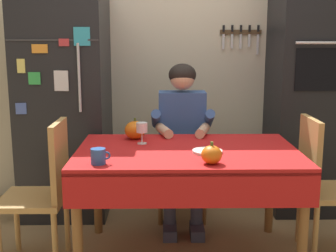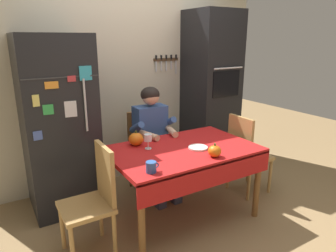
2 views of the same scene
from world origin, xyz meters
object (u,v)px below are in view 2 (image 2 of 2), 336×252
refrigerator (59,125)px  wall_oven (210,92)px  chair_behind_person (146,147)px  serving_tray (198,148)px  chair_right_side (246,151)px  coffee_mug (151,167)px  pumpkin_medium (136,139)px  seated_person (153,133)px  dining_table (184,157)px  wine_glass (148,138)px  pumpkin_large (215,151)px  chair_left_side (95,196)px

refrigerator → wall_oven: size_ratio=0.86×
chair_behind_person → serving_tray: 0.90m
wall_oven → serving_tray: bearing=-133.3°
chair_right_side → chair_behind_person: bearing=141.4°
coffee_mug → serving_tray: coffee_mug is taller
pumpkin_medium → serving_tray: bearing=-39.5°
wall_oven → pumpkin_medium: wall_oven is taller
chair_behind_person → chair_right_side: 1.16m
chair_behind_person → seated_person: seated_person is taller
dining_table → chair_behind_person: bearing=90.4°
seated_person → coffee_mug: (-0.51, -0.91, 0.05)m
wine_glass → pumpkin_large: bearing=-49.6°
wall_oven → seated_person: bearing=-163.2°
refrigerator → seated_person: size_ratio=1.45×
refrigerator → chair_right_side: bearing=-23.8°
coffee_mug → serving_tray: (0.63, 0.24, -0.04)m
coffee_mug → pumpkin_medium: bearing=75.1°
chair_behind_person → coffee_mug: chair_behind_person is taller
chair_behind_person → chair_right_side: size_ratio=1.00×
pumpkin_medium → serving_tray: (0.47, -0.39, -0.06)m
pumpkin_large → seated_person: bearing=97.7°
seated_person → chair_right_side: 1.08m
chair_behind_person → seated_person: size_ratio=0.75×
seated_person → pumpkin_large: (0.12, -0.92, 0.06)m
chair_behind_person → pumpkin_large: chair_behind_person is taller
refrigerator → wall_oven: wall_oven is taller
chair_behind_person → seated_person: 0.29m
refrigerator → wine_glass: size_ratio=12.42×
refrigerator → wall_oven: (2.00, 0.04, 0.15)m
chair_behind_person → coffee_mug: 1.24m
coffee_mug → seated_person: bearing=60.8°
pumpkin_large → chair_behind_person: bearing=96.4°
dining_table → chair_left_side: (-0.90, -0.04, -0.14)m
dining_table → pumpkin_large: (0.12, -0.31, 0.14)m
refrigerator → wine_glass: (0.66, -0.71, -0.06)m
dining_table → chair_right_side: size_ratio=1.51×
refrigerator → wine_glass: bearing=-47.3°
seated_person → refrigerator: bearing=163.5°
refrigerator → seated_person: refrigerator is taller
chair_behind_person → wine_glass: bearing=-114.9°
coffee_mug → serving_tray: 0.68m
pumpkin_large → wall_oven: bearing=52.9°
chair_left_side → pumpkin_large: size_ratio=7.35×
coffee_mug → wall_oven: bearing=38.2°
chair_left_side → serving_tray: chair_left_side is taller
wall_oven → chair_right_side: size_ratio=2.26×
chair_behind_person → wine_glass: chair_behind_person is taller
chair_right_side → pumpkin_medium: chair_right_side is taller
wine_glass → serving_tray: (0.41, -0.24, -0.10)m
chair_left_side → coffee_mug: chair_left_side is taller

